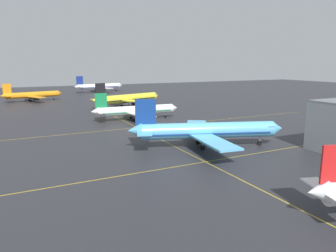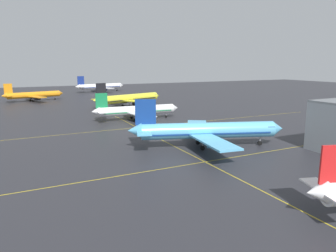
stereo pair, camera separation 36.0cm
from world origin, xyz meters
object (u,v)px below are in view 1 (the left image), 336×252
Objects in this scene: airliner_third_row at (136,110)px; airliner_distant_taxiway at (99,86)px; airliner_far_right_stand at (32,95)px; airliner_far_left_stand at (128,99)px; airliner_second_row at (206,131)px.

airliner_distant_taxiway is (17.67, 124.92, 0.56)m from airliner_third_row.
airliner_third_row is 1.02× the size of airliner_far_right_stand.
airliner_distant_taxiway reaches higher than airliner_third_row.
airliner_far_left_stand reaches higher than airliner_third_row.
airliner_distant_taxiway reaches higher than airliner_far_right_stand.
airliner_second_row is at bearing -75.34° from airliner_far_right_stand.
airliner_third_row is at bearing -104.46° from airliner_far_left_stand.
airliner_second_row is 45.07m from airliner_third_row.
airliner_far_right_stand is 0.85× the size of airliner_distant_taxiway.
airliner_far_right_stand is at bearing 130.52° from airliner_far_left_stand.
airliner_second_row reaches higher than airliner_third_row.
airliner_second_row reaches higher than airliner_far_left_stand.
airliner_second_row is at bearing -95.27° from airliner_distant_taxiway.
airliner_third_row is 36.57m from airliner_far_left_stand.
airliner_second_row reaches higher than airliner_far_right_stand.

